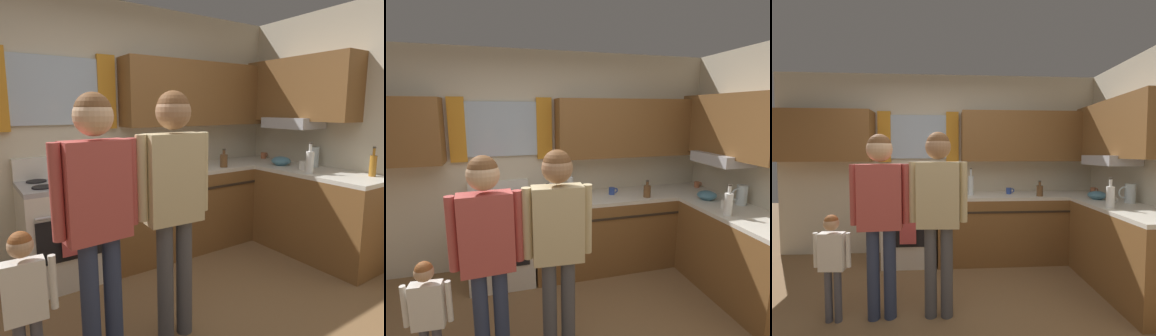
# 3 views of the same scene
# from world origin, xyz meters

# --- Properties ---
(back_wall_unit) EXTENTS (4.60, 0.42, 2.60)m
(back_wall_unit) POSITION_xyz_m (0.04, 1.82, 1.46)
(back_wall_unit) COLOR beige
(back_wall_unit) RESTS_ON ground
(kitchen_counter_run) EXTENTS (2.31, 1.92, 0.90)m
(kitchen_counter_run) POSITION_xyz_m (1.45, 1.19, 0.45)
(kitchen_counter_run) COLOR brown
(kitchen_counter_run) RESTS_ON ground
(stove_oven) EXTENTS (0.69, 0.67, 1.10)m
(stove_oven) POSITION_xyz_m (-0.38, 1.54, 0.47)
(stove_oven) COLOR silver
(stove_oven) RESTS_ON ground
(bottle_squat_brown) EXTENTS (0.08, 0.08, 0.21)m
(bottle_squat_brown) POSITION_xyz_m (1.32, 1.35, 0.98)
(bottle_squat_brown) COLOR brown
(bottle_squat_brown) RESTS_ON kitchen_counter_run
(bottle_tall_clear) EXTENTS (0.07, 0.07, 0.37)m
(bottle_tall_clear) POSITION_xyz_m (0.43, 1.51, 1.04)
(bottle_tall_clear) COLOR silver
(bottle_tall_clear) RESTS_ON kitchen_counter_run
(bottle_milk_white) EXTENTS (0.08, 0.08, 0.31)m
(bottle_milk_white) POSITION_xyz_m (1.79, 0.58, 1.02)
(bottle_milk_white) COLOR white
(bottle_milk_white) RESTS_ON kitchen_counter_run
(mug_ceramic_white) EXTENTS (0.13, 0.08, 0.09)m
(mug_ceramic_white) POSITION_xyz_m (1.91, 0.74, 0.95)
(mug_ceramic_white) COLOR white
(mug_ceramic_white) RESTS_ON kitchen_counter_run
(mug_cobalt_blue) EXTENTS (0.11, 0.07, 0.08)m
(mug_cobalt_blue) POSITION_xyz_m (0.97, 1.57, 0.94)
(mug_cobalt_blue) COLOR #2D479E
(mug_cobalt_blue) RESTS_ON kitchen_counter_run
(cup_terracotta) EXTENTS (0.11, 0.07, 0.08)m
(cup_terracotta) POSITION_xyz_m (2.19, 1.59, 0.94)
(cup_terracotta) COLOR #B76642
(cup_terracotta) RESTS_ON kitchen_counter_run
(stovetop_kettle) EXTENTS (0.27, 0.20, 0.21)m
(stovetop_kettle) POSITION_xyz_m (0.23, 1.62, 1.00)
(stovetop_kettle) COLOR silver
(stovetop_kettle) RESTS_ON kitchen_counter_run
(water_pitcher) EXTENTS (0.19, 0.11, 0.22)m
(water_pitcher) POSITION_xyz_m (2.17, 0.81, 1.01)
(water_pitcher) COLOR silver
(water_pitcher) RESTS_ON kitchen_counter_run
(mixing_bowl) EXTENTS (0.21, 0.21, 0.10)m
(mixing_bowl) POSITION_xyz_m (1.95, 1.08, 0.95)
(mixing_bowl) COLOR teal
(mixing_bowl) RESTS_ON kitchen_counter_run
(adult_holding_child) EXTENTS (0.51, 0.22, 1.63)m
(adult_holding_child) POSITION_xyz_m (-0.47, 0.29, 1.03)
(adult_holding_child) COLOR #2D3856
(adult_holding_child) RESTS_ON ground
(adult_in_plaid) EXTENTS (0.51, 0.22, 1.65)m
(adult_in_plaid) POSITION_xyz_m (0.03, 0.28, 1.04)
(adult_in_plaid) COLOR #4C4C51
(adult_in_plaid) RESTS_ON ground
(small_child) EXTENTS (0.32, 0.13, 0.94)m
(small_child) POSITION_xyz_m (-0.88, 0.26, 0.59)
(small_child) COLOR #4C4C56
(small_child) RESTS_ON ground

